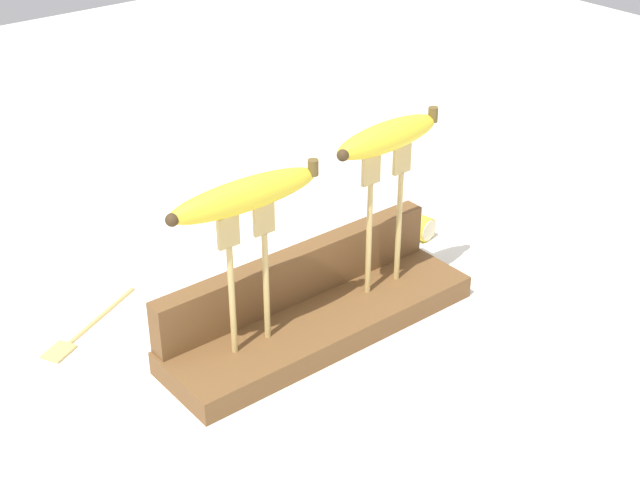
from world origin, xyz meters
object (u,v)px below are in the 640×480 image
Objects in this scene: fork_stand_left at (250,268)px; banana_raised_right at (390,137)px; fork_stand_right at (387,208)px; banana_raised_left at (247,196)px; fork_fallen_near at (81,331)px; banana_chunk_near at (413,224)px.

banana_raised_right is (0.20, -0.00, 0.10)m from fork_stand_left.
banana_raised_left is (-0.20, 0.00, 0.08)m from fork_stand_right.
banana_chunk_near reaches higher than fork_fallen_near.
banana_raised_right reaches higher than fork_stand_left.
fork_fallen_near is at bearing 150.67° from banana_raised_right.
fork_stand_left reaches higher than fork_fallen_near.
fork_fallen_near is (-0.13, 0.18, -0.13)m from fork_stand_left.
fork_fallen_near is 2.53× the size of banana_chunk_near.
banana_raised_right is (0.20, -0.00, 0.01)m from banana_raised_left.
fork_stand_right is 0.99× the size of banana_raised_left.
fork_stand_right is 2.94× the size of banana_chunk_near.
banana_chunk_near is (0.16, 0.11, -0.21)m from banana_raised_right.
fork_fallen_near is 0.49m from banana_chunk_near.
banana_chunk_near is (0.48, -0.07, 0.01)m from fork_fallen_near.
fork_stand_left is at bearing -55.37° from fork_fallen_near.
banana_chunk_near is at bearing -8.74° from fork_fallen_near.
banana_raised_right is at bearing -0.00° from fork_stand_left.
fork_stand_left is 0.20m from fork_stand_right.
fork_stand_right reaches higher than banana_chunk_near.
fork_fallen_near is at bearing 124.62° from banana_raised_left.
fork_stand_right is 1.16× the size of fork_fallen_near.
fork_stand_left is 1.08× the size of fork_fallen_near.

